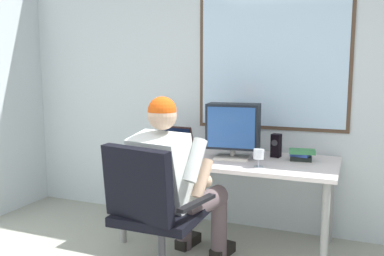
{
  "coord_description": "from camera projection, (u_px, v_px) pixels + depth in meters",
  "views": [
    {
      "loc": [
        0.76,
        -1.1,
        1.41
      ],
      "look_at": [
        -0.32,
        1.59,
        1.0
      ],
      "focal_mm": 38.04,
      "sensor_mm": 36.0,
      "label": 1
    }
  ],
  "objects": [
    {
      "name": "office_chair",
      "position": [
        151.0,
        205.0,
        2.58
      ],
      "size": [
        0.67,
        0.63,
        0.96
      ],
      "color": "black",
      "rests_on": "ground"
    },
    {
      "name": "crt_monitor",
      "position": [
        233.0,
        127.0,
        3.22
      ],
      "size": [
        0.43,
        0.24,
        0.44
      ],
      "color": "beige",
      "rests_on": "desk"
    },
    {
      "name": "desk_speaker",
      "position": [
        276.0,
        146.0,
        3.28
      ],
      "size": [
        0.08,
        0.09,
        0.19
      ],
      "color": "black",
      "rests_on": "desk"
    },
    {
      "name": "laptop",
      "position": [
        172.0,
        145.0,
        3.5
      ],
      "size": [
        0.35,
        0.32,
        0.22
      ],
      "color": "black",
      "rests_on": "desk"
    },
    {
      "name": "book_stack",
      "position": [
        301.0,
        155.0,
        3.15
      ],
      "size": [
        0.21,
        0.16,
        0.09
      ],
      "color": "black",
      "rests_on": "desk"
    },
    {
      "name": "wall_rear",
      "position": [
        263.0,
        74.0,
        3.51
      ],
      "size": [
        4.91,
        0.08,
        2.74
      ],
      "color": "silver",
      "rests_on": "ground"
    },
    {
      "name": "person_seated",
      "position": [
        176.0,
        181.0,
        2.8
      ],
      "size": [
        0.61,
        0.88,
        1.24
      ],
      "color": "#55474A",
      "rests_on": "ground"
    },
    {
      "name": "desk",
      "position": [
        227.0,
        167.0,
        3.28
      ],
      "size": [
        1.71,
        0.77,
        0.71
      ],
      "color": "gray",
      "rests_on": "ground"
    },
    {
      "name": "wine_glass",
      "position": [
        259.0,
        155.0,
        2.94
      ],
      "size": [
        0.08,
        0.08,
        0.13
      ],
      "color": "silver",
      "rests_on": "desk"
    }
  ]
}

